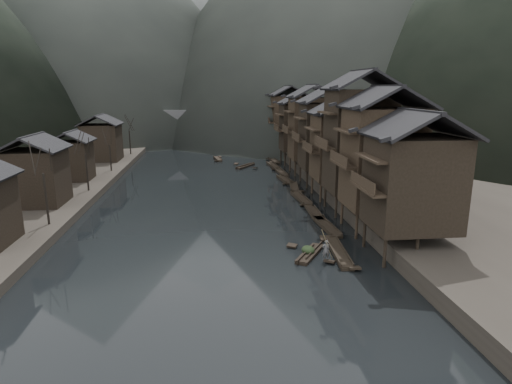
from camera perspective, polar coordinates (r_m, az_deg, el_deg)
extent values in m
plane|color=black|center=(44.55, -5.93, -5.38)|extent=(300.00, 300.00, 0.00)
cube|color=#2D2823|center=(90.25, 16.78, 4.47)|extent=(40.00, 200.00, 1.80)
cube|color=#2D2823|center=(90.38, -28.91, 3.16)|extent=(40.00, 200.00, 1.20)
cylinder|color=black|center=(37.13, 16.81, -7.76)|extent=(0.30, 0.30, 2.90)
cylinder|color=black|center=(41.31, 14.26, -5.39)|extent=(0.30, 0.30, 2.90)
cylinder|color=black|center=(38.26, 20.64, -7.42)|extent=(0.30, 0.30, 2.90)
cylinder|color=black|center=(42.32, 17.77, -5.16)|extent=(0.30, 0.30, 2.90)
cube|color=black|center=(39.01, 20.20, 1.12)|extent=(7.00, 6.00, 7.96)
cube|color=black|center=(37.51, 14.65, 0.42)|extent=(1.20, 5.70, 0.25)
cylinder|color=black|center=(43.26, 13.26, -4.45)|extent=(0.30, 0.30, 2.90)
cylinder|color=black|center=(47.61, 11.38, -2.68)|extent=(0.30, 0.30, 2.90)
cylinder|color=black|center=(44.24, 16.64, -4.26)|extent=(0.30, 0.30, 2.90)
cylinder|color=black|center=(48.49, 14.49, -2.55)|extent=(0.30, 0.30, 2.90)
cube|color=black|center=(45.09, 16.44, 4.32)|extent=(7.00, 6.00, 9.97)
cube|color=black|center=(43.81, 11.54, 3.68)|extent=(1.20, 5.70, 0.25)
cylinder|color=black|center=(49.62, 10.63, -1.97)|extent=(0.30, 0.30, 2.90)
cylinder|color=black|center=(54.08, 9.20, -0.60)|extent=(0.30, 0.30, 2.90)
cylinder|color=black|center=(50.47, 13.63, -1.86)|extent=(0.30, 0.30, 2.90)
cylinder|color=black|center=(54.86, 11.97, -0.52)|extent=(0.30, 0.30, 2.90)
cube|color=black|center=(51.44, 13.56, 6.59)|extent=(7.00, 6.00, 11.73)
cube|color=black|center=(50.32, 9.20, 5.97)|extent=(1.20, 5.70, 0.25)
cylinder|color=black|center=(56.14, 8.62, -0.05)|extent=(0.30, 0.30, 2.90)
cylinder|color=black|center=(60.67, 7.48, 1.02)|extent=(0.30, 0.30, 2.90)
cylinder|color=black|center=(56.89, 11.30, 0.02)|extent=(0.30, 0.30, 2.90)
cylinder|color=black|center=(61.36, 9.98, 1.08)|extent=(0.30, 0.30, 2.90)
cube|color=black|center=(58.23, 11.19, 5.93)|extent=(7.00, 6.00, 8.56)
cube|color=black|center=(57.24, 7.32, 5.51)|extent=(1.20, 5.70, 0.25)
cylinder|color=black|center=(63.71, 6.82, 1.66)|extent=(0.30, 0.30, 2.90)
cylinder|color=black|center=(68.30, 5.93, 2.50)|extent=(0.30, 0.30, 2.90)
cylinder|color=black|center=(64.37, 9.21, 1.70)|extent=(0.30, 0.30, 2.90)
cylinder|color=black|center=(68.92, 8.17, 2.53)|extent=(0.30, 0.30, 2.90)
cube|color=black|center=(65.79, 9.16, 7.38)|extent=(7.00, 6.00, 9.69)
cube|color=black|center=(64.91, 5.71, 6.97)|extent=(1.20, 5.70, 0.25)
cylinder|color=black|center=(72.34, 5.25, 3.14)|extent=(0.30, 0.30, 2.90)
cylinder|color=black|center=(76.97, 4.55, 3.80)|extent=(0.30, 0.30, 2.90)
cylinder|color=black|center=(72.92, 7.37, 3.17)|extent=(0.30, 0.30, 2.90)
cylinder|color=black|center=(77.52, 6.56, 3.82)|extent=(0.30, 0.30, 2.90)
cube|color=black|center=(74.44, 7.36, 8.40)|extent=(7.00, 6.00, 10.29)
cube|color=black|center=(73.66, 4.29, 8.02)|extent=(1.20, 5.70, 0.25)
cylinder|color=black|center=(82.02, 3.89, 4.43)|extent=(0.30, 0.30, 2.90)
cylinder|color=black|center=(86.69, 3.34, 4.94)|extent=(0.30, 0.30, 2.90)
cylinder|color=black|center=(82.53, 5.77, 4.45)|extent=(0.30, 0.30, 2.90)
cylinder|color=black|center=(87.18, 5.13, 4.96)|extent=(0.30, 0.30, 2.90)
cube|color=black|center=(84.22, 5.77, 8.57)|extent=(7.00, 6.00, 8.89)
cube|color=black|center=(83.54, 3.05, 8.27)|extent=(1.20, 5.70, 0.25)
cylinder|color=black|center=(93.72, 2.62, 5.61)|extent=(0.30, 0.30, 2.90)
cylinder|color=black|center=(98.42, 2.20, 6.01)|extent=(0.30, 0.30, 2.90)
cylinder|color=black|center=(94.17, 4.29, 5.63)|extent=(0.30, 0.30, 2.90)
cylinder|color=black|center=(98.85, 3.79, 6.02)|extent=(0.30, 0.30, 2.90)
cube|color=black|center=(95.91, 4.31, 9.62)|extent=(7.00, 6.00, 10.19)
cube|color=black|center=(95.31, 1.90, 9.31)|extent=(1.20, 5.70, 0.25)
cube|color=black|center=(56.94, -27.22, 2.01)|extent=(6.00, 6.00, 6.50)
cube|color=black|center=(70.03, -23.20, 4.06)|extent=(5.00, 5.00, 5.80)
cube|color=black|center=(87.17, -19.86, 6.39)|extent=(6.50, 6.50, 6.80)
cylinder|color=black|center=(48.14, -26.74, -0.57)|extent=(0.24, 0.24, 5.31)
cylinder|color=black|center=(61.96, -22.05, 2.65)|extent=(0.24, 0.24, 4.98)
cylinder|color=black|center=(75.67, -19.15, 4.51)|extent=(0.24, 0.24, 4.37)
cylinder|color=black|center=(93.77, -16.68, 6.50)|extent=(0.24, 0.24, 4.89)
cube|color=black|center=(39.42, 10.93, -7.92)|extent=(1.69, 7.49, 0.30)
cube|color=black|center=(39.36, 10.94, -7.68)|extent=(1.73, 7.34, 0.10)
cube|color=black|center=(42.48, 9.18, -6.03)|extent=(1.00, 0.98, 0.36)
cube|color=black|center=(36.34, 13.01, -9.71)|extent=(1.00, 0.98, 0.36)
cube|color=black|center=(46.28, 9.34, -4.56)|extent=(1.56, 7.06, 0.30)
cube|color=black|center=(46.22, 9.35, -4.34)|extent=(1.60, 6.92, 0.10)
cube|color=black|center=(49.37, 8.58, -3.18)|extent=(0.99, 0.92, 0.35)
cube|color=black|center=(43.13, 10.23, -5.77)|extent=(0.99, 0.92, 0.35)
cube|color=black|center=(50.64, 7.81, -2.89)|extent=(1.27, 5.85, 0.30)
cube|color=black|center=(50.59, 7.81, -2.70)|extent=(1.32, 5.73, 0.10)
cube|color=black|center=(53.19, 7.01, -1.90)|extent=(0.96, 0.75, 0.32)
cube|color=black|center=(48.03, 8.69, -3.67)|extent=(0.96, 0.75, 0.32)
cube|color=black|center=(57.20, 6.02, -0.90)|extent=(1.70, 6.70, 0.30)
cube|color=black|center=(57.16, 6.03, -0.72)|extent=(1.74, 6.58, 0.10)
cube|color=black|center=(60.23, 5.67, -0.01)|extent=(1.00, 0.90, 0.34)
cube|color=black|center=(54.11, 6.42, -1.61)|extent=(1.00, 0.90, 0.34)
cube|color=black|center=(63.90, 5.08, 0.68)|extent=(1.89, 6.03, 0.30)
cube|color=black|center=(63.86, 5.08, 0.84)|extent=(1.93, 5.92, 0.10)
cube|color=black|center=(66.50, 4.29, 1.34)|extent=(1.03, 0.85, 0.32)
cube|color=black|center=(61.26, 5.94, 0.22)|extent=(1.03, 0.85, 0.32)
cube|color=black|center=(68.72, 3.85, 1.63)|extent=(1.83, 6.32, 0.30)
cube|color=black|center=(68.68, 3.85, 1.78)|extent=(1.87, 6.21, 0.10)
cube|color=black|center=(71.61, 3.72, 2.24)|extent=(1.02, 0.88, 0.33)
cube|color=black|center=(65.76, 3.99, 1.20)|extent=(1.02, 0.88, 0.33)
cube|color=black|center=(74.78, 3.33, 2.63)|extent=(1.46, 7.32, 0.30)
cube|color=black|center=(74.74, 3.34, 2.77)|extent=(1.51, 7.18, 0.10)
cube|color=black|center=(78.16, 3.05, 3.22)|extent=(0.98, 0.94, 0.36)
cube|color=black|center=(71.35, 3.65, 2.20)|extent=(0.98, 0.94, 0.36)
cube|color=black|center=(80.90, 2.32, 3.49)|extent=(1.74, 7.23, 0.30)
cube|color=black|center=(80.87, 2.32, 3.62)|extent=(1.78, 7.09, 0.10)
cube|color=black|center=(84.25, 2.19, 4.00)|extent=(1.01, 0.96, 0.35)
cube|color=black|center=(77.50, 2.46, 3.14)|extent=(1.01, 0.96, 0.35)
cube|color=black|center=(86.42, 2.42, 4.15)|extent=(1.48, 6.17, 0.30)
cube|color=black|center=(86.39, 2.42, 4.27)|extent=(1.53, 6.05, 0.10)
cube|color=black|center=(89.28, 2.26, 4.55)|extent=(0.98, 0.81, 0.33)
cube|color=black|center=(83.52, 2.59, 3.91)|extent=(0.98, 0.81, 0.33)
cube|color=black|center=(91.68, 1.57, 4.71)|extent=(1.68, 6.38, 0.30)
cube|color=black|center=(91.65, 1.57, 4.82)|extent=(1.72, 6.26, 0.10)
cube|color=black|center=(94.64, 1.50, 5.08)|extent=(1.00, 0.86, 0.33)
cube|color=black|center=(88.67, 1.65, 4.49)|extent=(1.00, 0.86, 0.33)
cube|color=black|center=(97.80, 0.58, 5.29)|extent=(1.93, 6.34, 0.30)
cube|color=black|center=(97.77, 0.58, 5.39)|extent=(1.97, 6.22, 0.10)
cube|color=black|center=(100.65, 0.15, 5.61)|extent=(1.03, 0.89, 0.33)
cube|color=black|center=(94.91, 1.03, 5.11)|extent=(1.03, 0.89, 0.33)
cube|color=black|center=(80.71, -1.43, 3.47)|extent=(4.12, 5.37, 0.30)
cube|color=black|center=(80.68, -1.43, 3.60)|extent=(4.09, 5.31, 0.10)
cube|color=black|center=(82.85, -2.65, 3.83)|extent=(1.11, 1.08, 0.32)
cube|color=black|center=(78.57, -0.14, 3.30)|extent=(1.11, 1.08, 0.32)
cube|color=black|center=(89.18, -5.13, 4.41)|extent=(1.76, 5.37, 0.30)
cube|color=black|center=(89.15, -5.13, 4.52)|extent=(1.79, 5.27, 0.10)
cube|color=black|center=(91.64, -4.93, 4.75)|extent=(0.94, 0.77, 0.31)
cube|color=black|center=(86.68, -5.34, 4.23)|extent=(0.94, 0.77, 0.31)
cube|color=black|center=(105.07, -2.27, 5.86)|extent=(3.13, 5.36, 0.30)
cube|color=black|center=(105.04, -2.27, 5.96)|extent=(3.13, 5.28, 0.10)
cube|color=black|center=(107.47, -1.79, 6.12)|extent=(1.05, 0.96, 0.31)
cube|color=black|center=(102.63, -2.78, 5.75)|extent=(1.05, 0.96, 0.31)
cube|color=#4C4C4F|center=(114.34, -6.23, 9.99)|extent=(40.00, 6.00, 1.60)
cube|color=#4C4C4F|center=(111.57, -6.25, 10.56)|extent=(40.00, 0.50, 1.00)
cube|color=#4C4C4F|center=(116.96, -6.25, 10.71)|extent=(40.00, 0.50, 1.00)
cube|color=#4C4C4F|center=(115.53, -13.20, 7.76)|extent=(3.20, 6.00, 6.40)
cube|color=#4C4C4F|center=(114.76, -8.45, 7.93)|extent=(3.20, 6.00, 6.40)
cube|color=#4C4C4F|center=(114.75, -3.91, 8.04)|extent=(3.20, 6.00, 6.40)
cube|color=#4C4C4F|center=(115.51, 0.85, 8.11)|extent=(3.20, 6.00, 6.40)
cone|color=gray|center=(255.63, -6.57, 23.19)|extent=(320.00, 320.00, 113.71)
cube|color=black|center=(38.73, 7.20, -8.17)|extent=(3.49, 4.72, 0.30)
cube|color=black|center=(38.67, 7.21, -7.93)|extent=(3.48, 4.66, 0.10)
cube|color=black|center=(40.25, 4.83, -7.04)|extent=(1.09, 1.00, 0.30)
cube|color=black|center=(37.20, 9.79, -8.99)|extent=(1.09, 1.00, 0.30)
ellipsoid|color=black|center=(38.66, 6.97, -7.19)|extent=(1.17, 1.53, 0.70)
imported|color=#4F4F51|center=(37.12, 9.30, -7.29)|extent=(0.67, 0.46, 1.77)
cylinder|color=#8C7A51|center=(36.26, 9.78, -3.08)|extent=(1.80, 1.87, 3.90)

